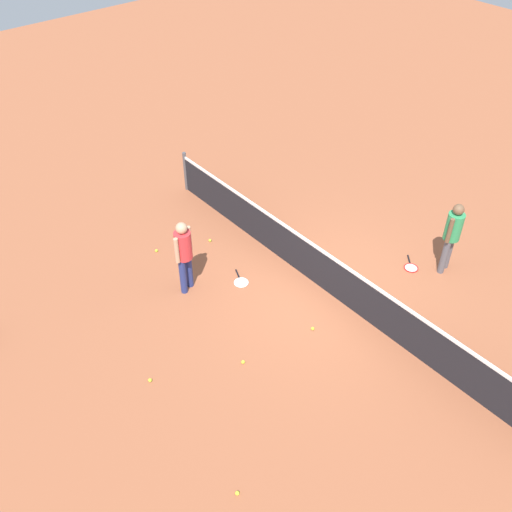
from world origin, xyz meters
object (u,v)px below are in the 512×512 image
at_px(tennis_ball_baseline, 156,251).
at_px(tennis_ball_stray_left, 313,329).
at_px(tennis_ball_by_net, 243,362).
at_px(tennis_ball_stray_right, 210,240).
at_px(player_near_side, 184,251).
at_px(tennis_racket_far_player, 411,267).
at_px(tennis_ball_midcourt, 237,493).
at_px(tennis_ball_near_player, 150,380).
at_px(player_far_side, 452,232).
at_px(tennis_racket_near_player, 241,282).

relative_size(tennis_ball_baseline, tennis_ball_stray_left, 1.00).
height_order(tennis_ball_by_net, tennis_ball_stray_left, same).
bearing_deg(tennis_ball_stray_right, player_near_side, -53.59).
distance_m(tennis_ball_stray_left, tennis_ball_stray_right, 3.50).
height_order(tennis_racket_far_player, tennis_ball_stray_right, tennis_ball_stray_right).
height_order(tennis_ball_midcourt, tennis_ball_stray_left, same).
bearing_deg(tennis_racket_far_player, tennis_ball_stray_right, -141.82).
distance_m(tennis_ball_midcourt, tennis_ball_stray_right, 6.14).
height_order(tennis_ball_baseline, tennis_ball_stray_right, same).
xyz_separation_m(tennis_ball_stray_left, tennis_ball_stray_right, (-3.50, 0.13, 0.00)).
xyz_separation_m(tennis_racket_far_player, tennis_ball_midcourt, (1.58, -6.14, 0.02)).
relative_size(tennis_ball_by_net, tennis_ball_stray_left, 1.00).
xyz_separation_m(tennis_ball_near_player, tennis_ball_stray_right, (-2.52, 3.20, 0.00)).
xyz_separation_m(player_far_side, tennis_ball_by_net, (-0.78, -4.98, -0.98)).
bearing_deg(tennis_ball_midcourt, tennis_ball_stray_right, 147.09).
xyz_separation_m(tennis_racket_near_player, tennis_ball_stray_right, (-1.54, 0.33, 0.02)).
distance_m(tennis_ball_by_net, tennis_ball_stray_left, 1.57).
height_order(player_far_side, tennis_ball_stray_left, player_far_side).
distance_m(player_near_side, tennis_ball_stray_right, 1.89).
height_order(tennis_racket_far_player, tennis_ball_by_net, tennis_ball_by_net).
distance_m(tennis_ball_by_net, tennis_ball_stray_right, 3.68).
distance_m(player_far_side, tennis_ball_stray_left, 3.60).
bearing_deg(player_near_side, tennis_ball_by_net, -9.32).
bearing_deg(player_far_side, tennis_ball_near_player, -103.24).
xyz_separation_m(player_far_side, tennis_racket_far_player, (-0.48, -0.48, -1.00)).
distance_m(tennis_racket_near_player, tennis_ball_midcourt, 4.70).
xyz_separation_m(tennis_racket_near_player, tennis_ball_baseline, (-2.02, -0.82, 0.02)).
height_order(player_far_side, tennis_racket_near_player, player_far_side).
distance_m(player_far_side, tennis_racket_near_player, 4.52).
relative_size(player_far_side, tennis_ball_baseline, 25.76).
relative_size(tennis_ball_midcourt, tennis_ball_baseline, 1.00).
distance_m(tennis_racket_far_player, tennis_ball_baseline, 5.66).
xyz_separation_m(tennis_racket_far_player, tennis_ball_stray_left, (-0.07, -2.94, 0.02)).
bearing_deg(player_near_side, tennis_racket_near_player, 59.63).
bearing_deg(tennis_racket_near_player, tennis_ball_midcourt, -39.72).
height_order(player_near_side, tennis_ball_stray_right, player_near_side).
relative_size(tennis_racket_near_player, tennis_ball_midcourt, 9.14).
bearing_deg(tennis_racket_far_player, tennis_ball_midcourt, -75.58).
relative_size(player_near_side, player_far_side, 1.00).
height_order(tennis_racket_near_player, tennis_racket_far_player, same).
bearing_deg(player_far_side, tennis_ball_midcourt, -80.55).
distance_m(player_far_side, tennis_ball_midcourt, 6.79).
distance_m(player_near_side, tennis_racket_far_player, 4.97).
relative_size(tennis_ball_by_net, tennis_ball_stray_right, 1.00).
xyz_separation_m(tennis_ball_near_player, tennis_ball_midcourt, (2.63, -0.13, 0.00)).
height_order(tennis_racket_near_player, tennis_ball_by_net, tennis_ball_by_net).
xyz_separation_m(player_near_side, tennis_racket_far_player, (2.61, 4.11, -1.00)).
bearing_deg(tennis_ball_midcourt, player_far_side, 99.45).
distance_m(tennis_racket_far_player, tennis_ball_by_net, 4.50).
relative_size(player_near_side, tennis_ball_baseline, 25.76).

